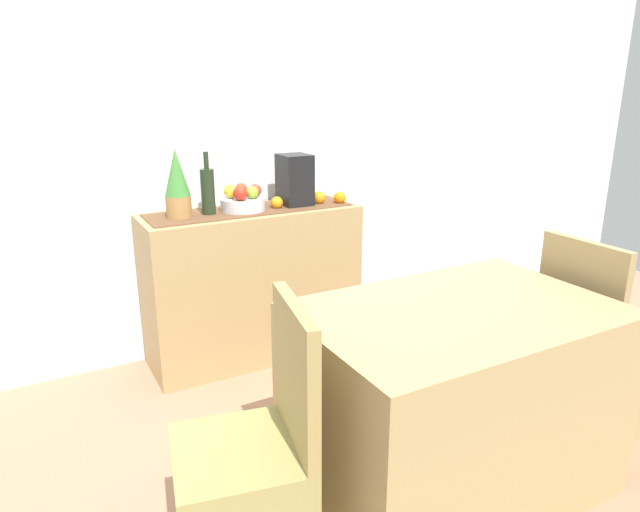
{
  "coord_description": "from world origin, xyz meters",
  "views": [
    {
      "loc": [
        -1.31,
        -1.89,
        1.51
      ],
      "look_at": [
        -0.07,
        0.36,
        0.72
      ],
      "focal_mm": 31.76,
      "sensor_mm": 36.0,
      "label": 1
    }
  ],
  "objects_px": {
    "coffee_maker": "(295,180)",
    "chair_by_corner": "(592,372)",
    "sideboard_console": "(253,284)",
    "potted_plant": "(177,184)",
    "fruit_bowl": "(243,204)",
    "dining_table": "(452,399)",
    "chair_near_window": "(247,497)",
    "wine_bottle": "(208,191)"
  },
  "relations": [
    {
      "from": "fruit_bowl",
      "to": "potted_plant",
      "type": "distance_m",
      "value": 0.37
    },
    {
      "from": "sideboard_console",
      "to": "wine_bottle",
      "type": "distance_m",
      "value": 0.6
    },
    {
      "from": "chair_near_window",
      "to": "potted_plant",
      "type": "bearing_deg",
      "value": 81.18
    },
    {
      "from": "coffee_maker",
      "to": "fruit_bowl",
      "type": "bearing_deg",
      "value": 180.0
    },
    {
      "from": "coffee_maker",
      "to": "dining_table",
      "type": "xyz_separation_m",
      "value": [
        -0.04,
        -1.4,
        -0.62
      ]
    },
    {
      "from": "sideboard_console",
      "to": "potted_plant",
      "type": "distance_m",
      "value": 0.72
    },
    {
      "from": "chair_near_window",
      "to": "chair_by_corner",
      "type": "bearing_deg",
      "value": 0.11
    },
    {
      "from": "coffee_maker",
      "to": "chair_by_corner",
      "type": "xyz_separation_m",
      "value": [
        0.79,
        -1.4,
        -0.73
      ]
    },
    {
      "from": "wine_bottle",
      "to": "chair_by_corner",
      "type": "distance_m",
      "value": 2.03
    },
    {
      "from": "chair_by_corner",
      "to": "chair_near_window",
      "type": "bearing_deg",
      "value": -179.89
    },
    {
      "from": "coffee_maker",
      "to": "dining_table",
      "type": "relative_size",
      "value": 0.25
    },
    {
      "from": "fruit_bowl",
      "to": "chair_by_corner",
      "type": "relative_size",
      "value": 0.27
    },
    {
      "from": "potted_plant",
      "to": "dining_table",
      "type": "relative_size",
      "value": 0.31
    },
    {
      "from": "sideboard_console",
      "to": "potted_plant",
      "type": "relative_size",
      "value": 3.36
    },
    {
      "from": "fruit_bowl",
      "to": "dining_table",
      "type": "bearing_deg",
      "value": -79.1
    },
    {
      "from": "dining_table",
      "to": "chair_by_corner",
      "type": "xyz_separation_m",
      "value": [
        0.83,
        -0.0,
        -0.1
      ]
    },
    {
      "from": "potted_plant",
      "to": "chair_by_corner",
      "type": "distance_m",
      "value": 2.15
    },
    {
      "from": "fruit_bowl",
      "to": "dining_table",
      "type": "distance_m",
      "value": 1.52
    },
    {
      "from": "sideboard_console",
      "to": "coffee_maker",
      "type": "relative_size",
      "value": 4.14
    },
    {
      "from": "wine_bottle",
      "to": "potted_plant",
      "type": "xyz_separation_m",
      "value": [
        -0.16,
        0.0,
        0.05
      ]
    },
    {
      "from": "coffee_maker",
      "to": "chair_by_corner",
      "type": "height_order",
      "value": "coffee_maker"
    },
    {
      "from": "potted_plant",
      "to": "wine_bottle",
      "type": "bearing_deg",
      "value": 0.0
    },
    {
      "from": "wine_bottle",
      "to": "chair_near_window",
      "type": "height_order",
      "value": "wine_bottle"
    },
    {
      "from": "chair_near_window",
      "to": "dining_table",
      "type": "bearing_deg",
      "value": 0.22
    },
    {
      "from": "coffee_maker",
      "to": "dining_table",
      "type": "height_order",
      "value": "coffee_maker"
    },
    {
      "from": "chair_near_window",
      "to": "chair_by_corner",
      "type": "relative_size",
      "value": 1.0
    },
    {
      "from": "coffee_maker",
      "to": "potted_plant",
      "type": "xyz_separation_m",
      "value": [
        -0.66,
        -0.0,
        0.03
      ]
    },
    {
      "from": "wine_bottle",
      "to": "dining_table",
      "type": "relative_size",
      "value": 0.29
    },
    {
      "from": "wine_bottle",
      "to": "chair_by_corner",
      "type": "bearing_deg",
      "value": -47.31
    },
    {
      "from": "potted_plant",
      "to": "chair_near_window",
      "type": "xyz_separation_m",
      "value": [
        -0.22,
        -1.4,
        -0.76
      ]
    },
    {
      "from": "wine_bottle",
      "to": "chair_by_corner",
      "type": "relative_size",
      "value": 0.36
    },
    {
      "from": "coffee_maker",
      "to": "chair_by_corner",
      "type": "relative_size",
      "value": 0.32
    },
    {
      "from": "fruit_bowl",
      "to": "potted_plant",
      "type": "height_order",
      "value": "potted_plant"
    },
    {
      "from": "fruit_bowl",
      "to": "coffee_maker",
      "type": "height_order",
      "value": "coffee_maker"
    },
    {
      "from": "coffee_maker",
      "to": "potted_plant",
      "type": "height_order",
      "value": "potted_plant"
    },
    {
      "from": "fruit_bowl",
      "to": "wine_bottle",
      "type": "distance_m",
      "value": 0.21
    },
    {
      "from": "sideboard_console",
      "to": "potted_plant",
      "type": "xyz_separation_m",
      "value": [
        -0.39,
        -0.0,
        0.6
      ]
    },
    {
      "from": "potted_plant",
      "to": "dining_table",
      "type": "distance_m",
      "value": 1.66
    },
    {
      "from": "potted_plant",
      "to": "fruit_bowl",
      "type": "bearing_deg",
      "value": 0.0
    },
    {
      "from": "sideboard_console",
      "to": "fruit_bowl",
      "type": "xyz_separation_m",
      "value": [
        -0.04,
        0.0,
        0.46
      ]
    },
    {
      "from": "potted_plant",
      "to": "chair_by_corner",
      "type": "height_order",
      "value": "potted_plant"
    },
    {
      "from": "chair_by_corner",
      "to": "fruit_bowl",
      "type": "bearing_deg",
      "value": 128.21
    }
  ]
}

